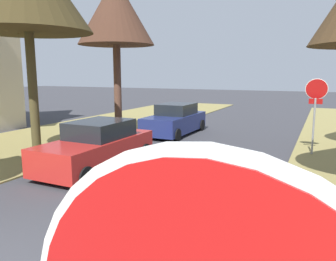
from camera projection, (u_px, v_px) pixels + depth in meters
stop_sign_far at (316, 100)px, 12.40m from camera, size 0.81×0.75×2.90m
street_tree_left_mid_b at (116, 12)px, 15.82m from camera, size 3.69×3.69×7.61m
parked_sedan_red at (97, 147)px, 10.95m from camera, size 1.97×4.41×1.57m
parked_sedan_navy at (175, 120)px, 17.19m from camera, size 1.97×4.41×1.57m
parked_motorcycle at (198, 197)px, 7.14m from camera, size 0.60×2.05×0.97m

